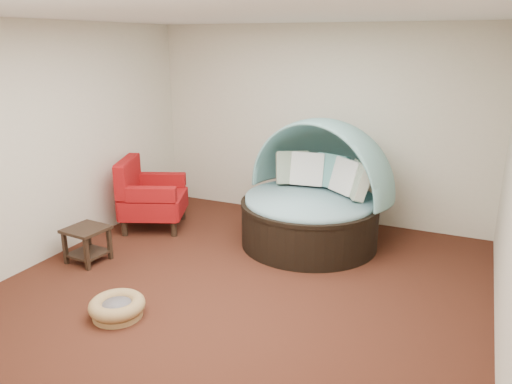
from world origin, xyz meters
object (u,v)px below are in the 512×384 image
at_px(red_armchair, 149,196).
at_px(side_table, 87,240).
at_px(pet_basket, 117,307).
at_px(canopy_daybed, 315,187).

height_order(red_armchair, side_table, red_armchair).
bearing_deg(pet_basket, side_table, 142.82).
distance_m(pet_basket, red_armchair, 2.45).
distance_m(canopy_daybed, pet_basket, 2.90).
xyz_separation_m(canopy_daybed, side_table, (-2.28, -1.72, -0.48)).
xyz_separation_m(red_armchair, side_table, (0.01, -1.27, -0.18)).
height_order(canopy_daybed, side_table, canopy_daybed).
relative_size(pet_basket, red_armchair, 0.62).
bearing_deg(red_armchair, side_table, -111.89).
bearing_deg(side_table, canopy_daybed, 37.01).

